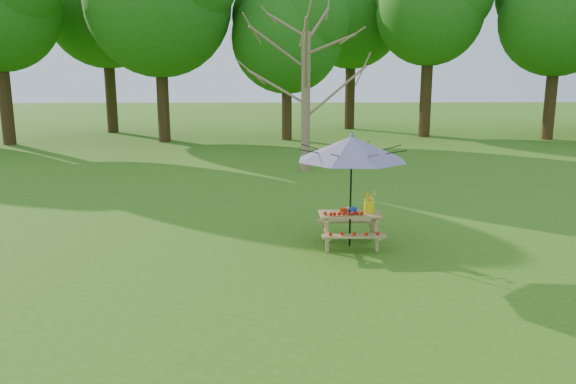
{
  "coord_description": "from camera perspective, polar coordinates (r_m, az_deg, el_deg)",
  "views": [
    {
      "loc": [
        2.13,
        -6.7,
        3.35
      ],
      "look_at": [
        2.46,
        3.94,
        1.1
      ],
      "focal_mm": 35.0,
      "sensor_mm": 36.0,
      "label": 1
    }
  ],
  "objects": [
    {
      "name": "ground",
      "position": [
        7.79,
        -18.03,
        -14.17
      ],
      "size": [
        120.0,
        120.0,
        0.0
      ],
      "primitive_type": "plane",
      "color": "#3A6A14",
      "rests_on": "ground"
    },
    {
      "name": "tomatoes_row",
      "position": [
        10.88,
        5.69,
        -2.2
      ],
      "size": [
        0.77,
        0.13,
        0.07
      ],
      "primitive_type": null,
      "color": "red",
      "rests_on": "picnic_table"
    },
    {
      "name": "produce_bins",
      "position": [
        11.08,
        6.15,
        -1.84
      ],
      "size": [
        0.32,
        0.33,
        0.13
      ],
      "color": "#AA2D0D",
      "rests_on": "picnic_table"
    },
    {
      "name": "picnic_table",
      "position": [
        11.17,
        6.3,
        -3.85
      ],
      "size": [
        1.2,
        1.32,
        0.67
      ],
      "color": "#AC8D4D",
      "rests_on": "ground"
    },
    {
      "name": "patio_umbrella",
      "position": [
        10.84,
        6.49,
        4.43
      ],
      "size": [
        2.7,
        2.7,
        2.25
      ],
      "color": "black",
      "rests_on": "ground"
    },
    {
      "name": "flower_bucket",
      "position": [
        11.13,
        8.27,
        -0.84
      ],
      "size": [
        0.33,
        0.3,
        0.46
      ],
      "color": "yellow",
      "rests_on": "picnic_table"
    }
  ]
}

